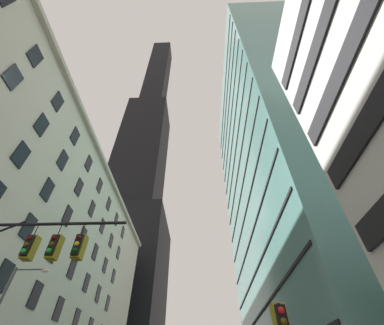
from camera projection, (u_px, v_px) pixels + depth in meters
station_building at (20, 251)px, 30.79m from camera, size 15.41×57.93×29.31m
dark_skyscraper at (137, 179)px, 102.96m from camera, size 28.13×28.13×221.88m
glass_office_midrise at (286, 168)px, 40.63m from camera, size 16.40×34.53×57.75m
traffic_signal_mast at (13, 262)px, 10.07m from camera, size 8.04×0.63×7.26m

